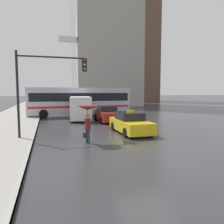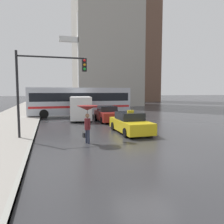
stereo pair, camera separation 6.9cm
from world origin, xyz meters
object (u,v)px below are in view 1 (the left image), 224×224
at_px(ambulance_van, 80,107).
at_px(city_bus, 80,100).
at_px(traffic_light, 48,78).
at_px(monument_cross, 80,55).
at_px(taxi, 130,123).
at_px(sedan_red, 107,114).
at_px(pedestrian_with_umbrella, 88,112).

bearing_deg(ambulance_van, city_bus, -90.00).
bearing_deg(traffic_light, ambulance_van, 69.92).
bearing_deg(monument_cross, ambulance_van, -98.12).
relative_size(taxi, sedan_red, 1.10).
relative_size(taxi, pedestrian_with_umbrella, 2.10).
height_order(taxi, city_bus, city_bus).
bearing_deg(monument_cross, pedestrian_with_umbrella, -97.37).
xyz_separation_m(ambulance_van, pedestrian_with_umbrella, (-1.12, -10.55, 0.43)).
relative_size(sedan_red, pedestrian_with_umbrella, 1.91).
bearing_deg(sedan_red, pedestrian_with_umbrella, 67.96).
bearing_deg(pedestrian_with_umbrella, monument_cross, -32.09).
height_order(pedestrian_with_umbrella, traffic_light, traffic_light).
bearing_deg(pedestrian_with_umbrella, taxi, -80.52).
relative_size(ambulance_van, pedestrian_with_umbrella, 2.56).
distance_m(taxi, ambulance_van, 8.56).
relative_size(taxi, city_bus, 0.37).
bearing_deg(taxi, city_bus, -80.86).
height_order(city_bus, traffic_light, traffic_light).
distance_m(ambulance_van, traffic_light, 9.51).
height_order(pedestrian_with_umbrella, monument_cross, monument_cross).
distance_m(ambulance_van, pedestrian_with_umbrella, 10.61).
xyz_separation_m(taxi, pedestrian_with_umbrella, (-3.43, -2.33, 1.08)).
bearing_deg(sedan_red, ambulance_van, -43.83).
relative_size(ambulance_van, monument_cross, 0.32).
height_order(ambulance_van, traffic_light, traffic_light).
distance_m(city_bus, monument_cross, 16.71).
relative_size(sedan_red, city_bus, 0.34).
bearing_deg(city_bus, sedan_red, -163.21).
relative_size(taxi, monument_cross, 0.26).
distance_m(sedan_red, city_bus, 6.03).
xyz_separation_m(ambulance_van, traffic_light, (-3.16, -8.65, 2.38)).
height_order(sedan_red, monument_cross, monument_cross).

